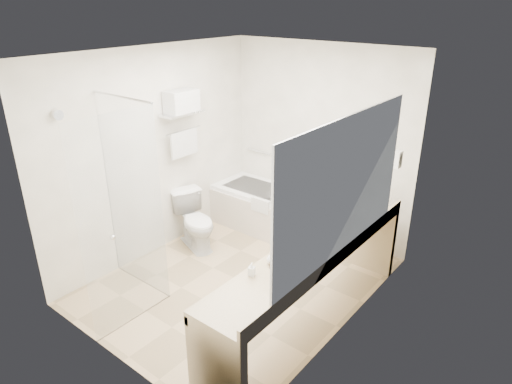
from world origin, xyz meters
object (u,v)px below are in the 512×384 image
Objects in this scene: bathtub at (270,210)px; vanity_counter at (312,269)px; water_bottle_left at (350,212)px; amenity_basket at (282,265)px; toilet at (196,221)px.

vanity_counter is at bearing -42.35° from bathtub.
vanity_counter is at bearing -87.93° from water_bottle_left.
amenity_basket is (1.48, -1.81, 0.60)m from bathtub.
water_bottle_left is (-0.03, 0.76, 0.29)m from vanity_counter.
vanity_counter is 14.58× the size of water_bottle_left.
bathtub is 0.59× the size of vanity_counter.
bathtub is 2.25× the size of toilet.
bathtub is at bearing 137.65° from vanity_counter.
amenity_basket reaches higher than toilet.
amenity_basket is at bearing -50.79° from bathtub.
vanity_counter is 2.04m from toilet.
toilet is at bearing -114.68° from bathtub.
amenity_basket is at bearing -93.00° from toilet.
amenity_basket reaches higher than bathtub.
water_bottle_left reaches higher than bathtub.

